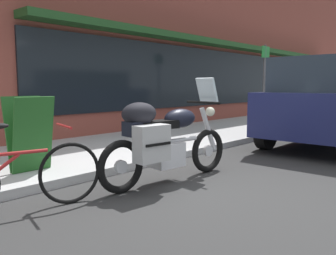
# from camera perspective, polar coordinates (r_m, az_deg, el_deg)

# --- Properties ---
(ground_plane) EXTENTS (80.00, 80.00, 0.00)m
(ground_plane) POSITION_cam_1_polar(r_m,az_deg,el_deg) (4.85, 4.73, -8.65)
(ground_plane) COLOR #303030
(storefront_building) EXTENTS (23.37, 0.90, 7.53)m
(storefront_building) POSITION_cam_1_polar(r_m,az_deg,el_deg) (13.63, 10.47, 16.75)
(storefront_building) COLOR brown
(storefront_building) RESTS_ON ground_plane
(sidewalk_curb) EXTENTS (30.00, 2.98, 0.12)m
(sidewalk_curb) POSITION_cam_1_polar(r_m,az_deg,el_deg) (13.89, 18.82, 1.33)
(sidewalk_curb) COLOR #AEAEAE
(sidewalk_curb) RESTS_ON ground_plane
(touring_motorcycle) EXTENTS (2.21, 0.62, 1.40)m
(touring_motorcycle) POSITION_cam_1_polar(r_m,az_deg,el_deg) (4.61, -0.71, -1.74)
(touring_motorcycle) COLOR black
(touring_motorcycle) RESTS_ON ground_plane
(parked_bicycle) EXTENTS (1.66, 0.59, 0.93)m
(parked_bicycle) POSITION_cam_1_polar(r_m,az_deg,el_deg) (3.90, -22.83, -7.36)
(parked_bicycle) COLOR black
(parked_bicycle) RESTS_ON ground_plane
(sandwich_board_sign) EXTENTS (0.55, 0.43, 1.02)m
(sandwich_board_sign) POSITION_cam_1_polar(r_m,az_deg,el_deg) (5.18, -21.39, -0.94)
(sandwich_board_sign) COLOR #1E511E
(sandwich_board_sign) RESTS_ON sidewalk_curb
(parking_sign_pole) EXTENTS (0.44, 0.07, 2.31)m
(parking_sign_pole) POSITION_cam_1_polar(r_m,az_deg,el_deg) (10.57, 15.23, 7.65)
(parking_sign_pole) COLOR #59595B
(parking_sign_pole) RESTS_ON sidewalk_curb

